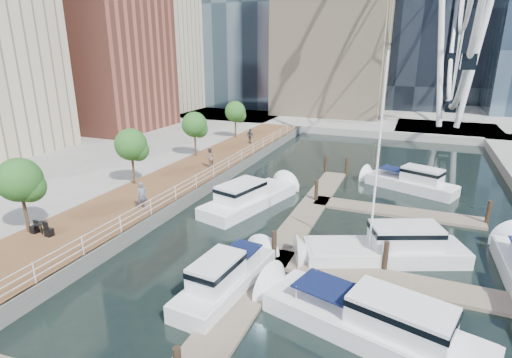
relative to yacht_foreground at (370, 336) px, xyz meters
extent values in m
plane|color=black|center=(-8.93, -3.43, 0.00)|extent=(520.00, 520.00, 0.00)
cube|color=brown|center=(-17.93, 11.57, 0.50)|extent=(6.00, 60.00, 1.00)
cube|color=#595954|center=(-14.93, 11.57, 0.50)|extent=(0.25, 60.00, 1.00)
cube|color=gray|center=(-8.93, 98.57, 0.50)|extent=(200.00, 114.00, 1.00)
cube|color=gray|center=(5.07, 48.57, 0.50)|extent=(14.00, 12.00, 1.00)
cube|color=#6D6051|center=(-5.93, 6.57, 0.10)|extent=(2.00, 32.00, 0.20)
cube|color=#6D6051|center=(0.07, 4.57, 0.10)|extent=(12.00, 2.00, 0.20)
cube|color=#6D6051|center=(0.07, 14.57, 0.10)|extent=(12.00, 2.00, 0.20)
cube|color=brown|center=(-38.93, 30.57, 11.00)|extent=(12.00, 14.00, 20.00)
cube|color=#BCAD8E|center=(-44.93, 46.57, 15.00)|extent=(14.00, 16.00, 28.00)
cylinder|color=white|center=(2.57, 48.57, 14.00)|extent=(0.80, 0.80, 26.00)
cylinder|color=white|center=(7.57, 48.57, 14.00)|extent=(0.80, 0.80, 26.00)
cylinder|color=#3F2B1C|center=(-20.33, 0.57, 2.20)|extent=(0.20, 0.20, 2.40)
sphere|color=#265B1E|center=(-20.33, 0.57, 4.30)|extent=(2.60, 2.60, 2.60)
cylinder|color=#3F2B1C|center=(-20.33, 10.57, 2.20)|extent=(0.20, 0.20, 2.40)
sphere|color=#265B1E|center=(-20.33, 10.57, 4.30)|extent=(2.60, 2.60, 2.60)
cylinder|color=#3F2B1C|center=(-20.33, 20.57, 2.20)|extent=(0.20, 0.20, 2.40)
sphere|color=#265B1E|center=(-20.33, 20.57, 4.30)|extent=(2.60, 2.60, 2.60)
cylinder|color=#3F2B1C|center=(-20.33, 30.57, 2.20)|extent=(0.20, 0.20, 2.40)
sphere|color=#265B1E|center=(-20.33, 30.57, 4.30)|extent=(2.60, 2.60, 2.60)
imported|color=#52596E|center=(-16.18, 6.24, 1.95)|extent=(0.79, 0.83, 1.91)
imported|color=#85635C|center=(-16.84, 17.16, 1.97)|extent=(0.80, 1.00, 1.95)
imported|color=#2E313A|center=(-17.30, 28.17, 1.89)|extent=(1.12, 0.75, 1.77)
camera|label=1|loc=(0.77, -14.78, 11.44)|focal=28.00mm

